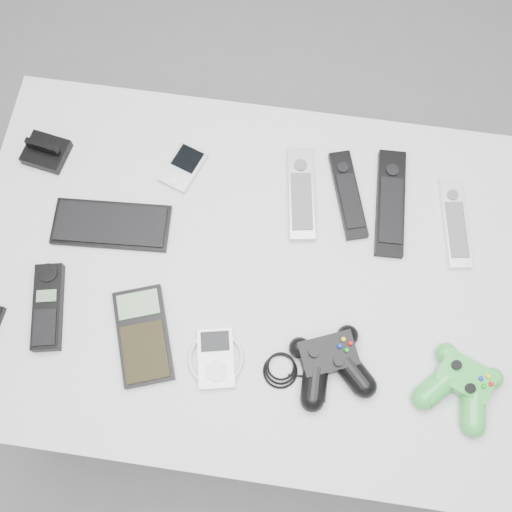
# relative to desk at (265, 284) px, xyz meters

# --- Properties ---
(floor) EXTENTS (3.50, 3.50, 0.00)m
(floor) POSITION_rel_desk_xyz_m (0.08, -0.04, -0.73)
(floor) COLOR slate
(floor) RESTS_ON ground
(desk) EXTENTS (1.19, 0.77, 0.80)m
(desk) POSITION_rel_desk_xyz_m (0.00, 0.00, 0.00)
(desk) COLOR #A2A2A5
(desk) RESTS_ON floor
(pda_keyboard) EXTENTS (0.24, 0.11, 0.01)m
(pda_keyboard) POSITION_rel_desk_xyz_m (-0.32, 0.06, 0.08)
(pda_keyboard) COLOR black
(pda_keyboard) RESTS_ON desk
(dock_bracket) EXTENTS (0.10, 0.09, 0.05)m
(dock_bracket) POSITION_rel_desk_xyz_m (-0.49, 0.20, 0.09)
(dock_bracket) COLOR black
(dock_bracket) RESTS_ON desk
(pda) EXTENTS (0.09, 0.12, 0.02)m
(pda) POSITION_rel_desk_xyz_m (-0.20, 0.21, 0.08)
(pda) COLOR #AEAFB5
(pda) RESTS_ON desk
(remote_silver_a) EXTENTS (0.08, 0.21, 0.02)m
(remote_silver_a) POSITION_rel_desk_xyz_m (0.05, 0.18, 0.08)
(remote_silver_a) COLOR #AEAFB5
(remote_silver_a) RESTS_ON desk
(remote_black_a) EXTENTS (0.10, 0.20, 0.02)m
(remote_black_a) POSITION_rel_desk_xyz_m (0.14, 0.19, 0.08)
(remote_black_a) COLOR black
(remote_black_a) RESTS_ON desk
(remote_black_b) EXTENTS (0.06, 0.23, 0.02)m
(remote_black_b) POSITION_rel_desk_xyz_m (0.23, 0.19, 0.08)
(remote_black_b) COLOR black
(remote_black_b) RESTS_ON desk
(remote_silver_b) EXTENTS (0.07, 0.20, 0.02)m
(remote_silver_b) POSITION_rel_desk_xyz_m (0.36, 0.16, 0.08)
(remote_silver_b) COLOR silver
(remote_silver_b) RESTS_ON desk
(cordless_handset) EXTENTS (0.09, 0.18, 0.03)m
(cordless_handset) POSITION_rel_desk_xyz_m (-0.41, -0.13, 0.08)
(cordless_handset) COLOR black
(cordless_handset) RESTS_ON desk
(calculator) EXTENTS (0.15, 0.21, 0.02)m
(calculator) POSITION_rel_desk_xyz_m (-0.21, -0.16, 0.08)
(calculator) COLOR black
(calculator) RESTS_ON desk
(mp3_player) EXTENTS (0.13, 0.13, 0.02)m
(mp3_player) POSITION_rel_desk_xyz_m (-0.07, -0.18, 0.08)
(mp3_player) COLOR white
(mp3_player) RESTS_ON desk
(controller_black) EXTENTS (0.29, 0.24, 0.05)m
(controller_black) POSITION_rel_desk_xyz_m (0.14, -0.16, 0.09)
(controller_black) COLOR black
(controller_black) RESTS_ON desk
(controller_green) EXTENTS (0.18, 0.19, 0.05)m
(controller_green) POSITION_rel_desk_xyz_m (0.38, -0.16, 0.09)
(controller_green) COLOR #268B2E
(controller_green) RESTS_ON desk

